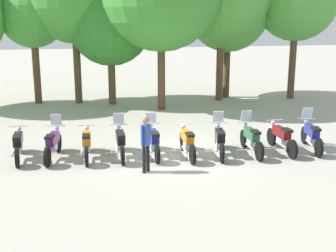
# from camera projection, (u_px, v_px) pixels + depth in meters

# --- Properties ---
(ground_plane) EXTENTS (80.00, 80.00, 0.00)m
(ground_plane) POSITION_uv_depth(u_px,v_px,m) (170.00, 156.00, 15.65)
(ground_plane) COLOR #ADA899
(motorcycle_0) EXTENTS (0.62, 2.19, 0.99)m
(motorcycle_0) POSITION_uv_depth(u_px,v_px,m) (18.00, 144.00, 15.17)
(motorcycle_0) COLOR black
(motorcycle_0) RESTS_ON ground_plane
(motorcycle_1) EXTENTS (0.69, 2.18, 1.37)m
(motorcycle_1) POSITION_uv_depth(u_px,v_px,m) (53.00, 143.00, 15.24)
(motorcycle_1) COLOR black
(motorcycle_1) RESTS_ON ground_plane
(motorcycle_2) EXTENTS (0.62, 2.19, 0.99)m
(motorcycle_2) POSITION_uv_depth(u_px,v_px,m) (87.00, 143.00, 15.30)
(motorcycle_2) COLOR black
(motorcycle_2) RESTS_ON ground_plane
(motorcycle_3) EXTENTS (0.62, 2.19, 1.37)m
(motorcycle_3) POSITION_uv_depth(u_px,v_px,m) (120.00, 142.00, 15.42)
(motorcycle_3) COLOR black
(motorcycle_3) RESTS_ON ground_plane
(motorcycle_4) EXTENTS (0.62, 2.19, 1.37)m
(motorcycle_4) POSITION_uv_depth(u_px,v_px,m) (153.00, 141.00, 15.55)
(motorcycle_4) COLOR black
(motorcycle_4) RESTS_ON ground_plane
(motorcycle_5) EXTENTS (0.62, 2.19, 0.99)m
(motorcycle_5) POSITION_uv_depth(u_px,v_px,m) (187.00, 142.00, 15.48)
(motorcycle_5) COLOR black
(motorcycle_5) RESTS_ON ground_plane
(motorcycle_6) EXTENTS (0.70, 2.18, 1.37)m
(motorcycle_6) POSITION_uv_depth(u_px,v_px,m) (220.00, 140.00, 15.64)
(motorcycle_6) COLOR black
(motorcycle_6) RESTS_ON ground_plane
(motorcycle_7) EXTENTS (0.62, 2.19, 1.37)m
(motorcycle_7) POSITION_uv_depth(u_px,v_px,m) (251.00, 139.00, 15.78)
(motorcycle_7) COLOR black
(motorcycle_7) RESTS_ON ground_plane
(motorcycle_8) EXTENTS (0.62, 2.19, 0.99)m
(motorcycle_8) POSITION_uv_depth(u_px,v_px,m) (281.00, 137.00, 15.99)
(motorcycle_8) COLOR black
(motorcycle_8) RESTS_ON ground_plane
(motorcycle_9) EXTENTS (0.68, 2.18, 1.37)m
(motorcycle_9) POSITION_uv_depth(u_px,v_px,m) (311.00, 135.00, 16.18)
(motorcycle_9) COLOR black
(motorcycle_9) RESTS_ON ground_plane
(person_0) EXTENTS (0.35, 0.32, 1.75)m
(person_0) POSITION_uv_depth(u_px,v_px,m) (146.00, 139.00, 13.86)
(person_0) COLOR black
(person_0) RESTS_ON ground_plane
(tree_1) EXTENTS (3.32, 3.32, 6.13)m
(tree_1) POSITION_uv_depth(u_px,v_px,m) (33.00, 14.00, 22.85)
(tree_1) COLOR brown
(tree_1) RESTS_ON ground_plane
(tree_3) EXTENTS (4.12, 4.12, 6.06)m
(tree_3) POSITION_uv_depth(u_px,v_px,m) (110.00, 24.00, 22.79)
(tree_3) COLOR brown
(tree_3) RESTS_ON ground_plane
(tree_6) EXTENTS (4.32, 4.32, 6.77)m
(tree_6) POSITION_uv_depth(u_px,v_px,m) (228.00, 11.00, 24.35)
(tree_6) COLOR brown
(tree_6) RESTS_ON ground_plane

